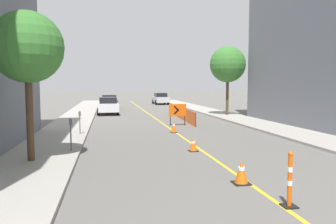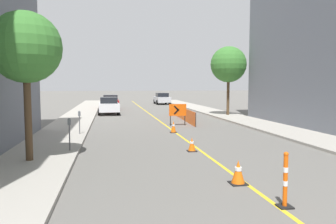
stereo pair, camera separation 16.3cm
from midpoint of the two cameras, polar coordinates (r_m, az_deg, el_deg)
lane_stripe at (r=27.88m, az=-2.33°, el=-0.84°), size 0.12×56.55×0.01m
sidewalk_left at (r=27.74m, az=-15.33°, el=-0.91°), size 2.75×56.55×0.12m
sidewalk_right at (r=29.39m, az=9.92°, el=-0.50°), size 2.75×56.55×0.12m
traffic_cone_second at (r=9.35m, az=12.62°, el=-10.20°), size 0.46×0.46×0.66m
traffic_cone_third at (r=13.50m, az=4.52°, el=-5.66°), size 0.38×0.38×0.57m
traffic_cone_fourth at (r=18.64m, az=1.21°, el=-2.61°), size 0.37×0.37×0.67m
delineator_post_front at (r=7.88m, az=20.31°, el=-11.57°), size 0.32×0.32×1.25m
arrow_barricade_primary at (r=21.88m, az=1.91°, el=0.24°), size 1.16×0.09×1.44m
safety_mesh_fence at (r=25.44m, az=2.84°, el=-0.32°), size 0.42×8.96×0.94m
parked_car_curb_near at (r=30.86m, az=-10.13°, el=1.12°), size 1.95×4.36×1.59m
parked_car_curb_mid at (r=37.47m, az=-9.87°, el=1.75°), size 1.94×4.32×1.59m
parked_car_curb_far at (r=45.96m, az=-0.97°, el=2.36°), size 1.95×4.35×1.59m
parking_meter_near_curb at (r=17.92m, az=-14.93°, el=-0.92°), size 0.12×0.11×1.23m
parking_meter_far_curb at (r=13.56m, az=-16.48°, el=-2.59°), size 0.12×0.11×1.29m
street_tree_left_near at (r=12.15m, az=-23.19°, el=10.19°), size 2.41×2.41×5.06m
street_tree_right_near at (r=28.89m, az=10.66°, el=8.12°), size 3.08×3.08×5.89m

